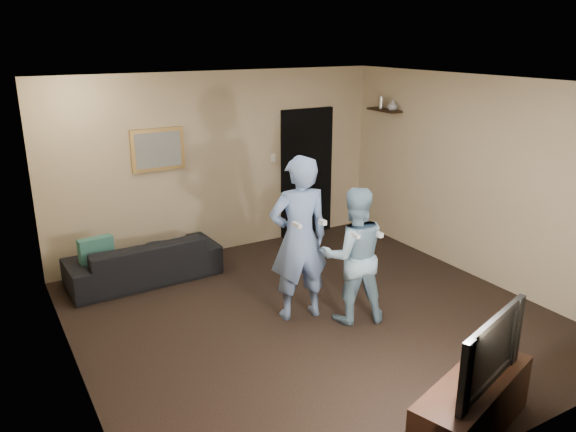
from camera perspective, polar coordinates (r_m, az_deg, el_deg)
ground at (r=6.48m, az=2.49°, el=-10.23°), size 5.00×5.00×0.00m
ceiling at (r=5.74m, az=2.85°, el=13.33°), size 5.00×5.00×0.04m
wall_back at (r=8.13m, az=-6.93°, el=5.28°), size 5.00×0.04×2.60m
wall_front at (r=4.24m, az=21.36°, el=-7.80°), size 5.00×0.04×2.60m
wall_left at (r=5.15m, az=-21.52°, el=-3.32°), size 0.04×5.00×2.60m
wall_right at (r=7.59m, az=18.80°, el=3.55°), size 0.04×5.00×2.60m
sofa at (r=7.53m, az=-14.44°, el=-4.33°), size 1.95×0.83×0.56m
throw_pillow at (r=7.34m, az=-18.87°, el=-3.65°), size 0.43×0.19×0.42m
painting_frame at (r=7.74m, az=-13.09°, el=6.59°), size 0.72×0.05×0.57m
painting_canvas at (r=7.72m, az=-13.03°, el=6.56°), size 0.62×0.01×0.47m
doorway at (r=8.82m, az=1.91°, el=4.40°), size 0.90×0.06×2.00m
light_switch at (r=8.47m, az=-1.55°, el=5.91°), size 0.08×0.02×0.12m
wall_shelf at (r=8.66m, az=9.76°, el=10.56°), size 0.20×0.60×0.03m
shelf_vase at (r=8.51m, az=10.59°, el=11.02°), size 0.16×0.16×0.16m
shelf_figurine at (r=8.71m, az=9.44°, el=11.31°), size 0.06×0.06×0.18m
tv_console at (r=4.91m, az=18.19°, el=-17.92°), size 1.39×0.81×0.47m
television at (r=4.63m, az=18.83°, el=-12.53°), size 1.02×0.44×0.59m
wii_player_left at (r=6.14m, az=1.12°, el=-2.32°), size 0.75×0.57×1.86m
wii_player_right at (r=6.17m, az=6.66°, el=-3.98°), size 0.90×0.81×1.53m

